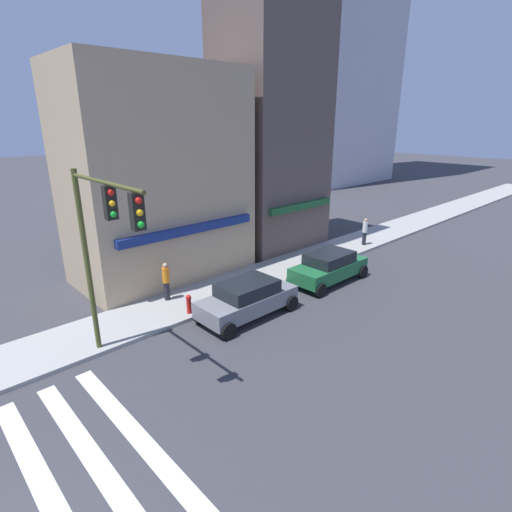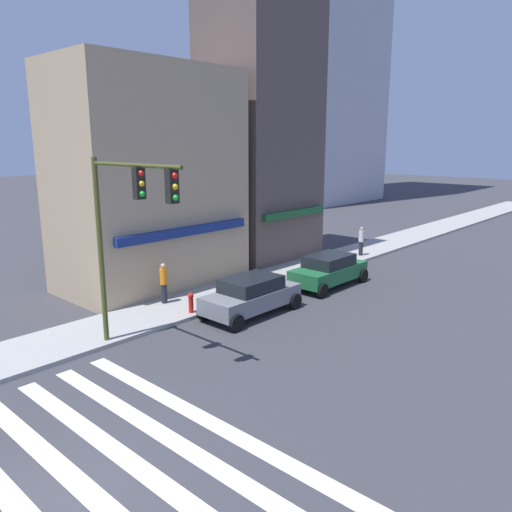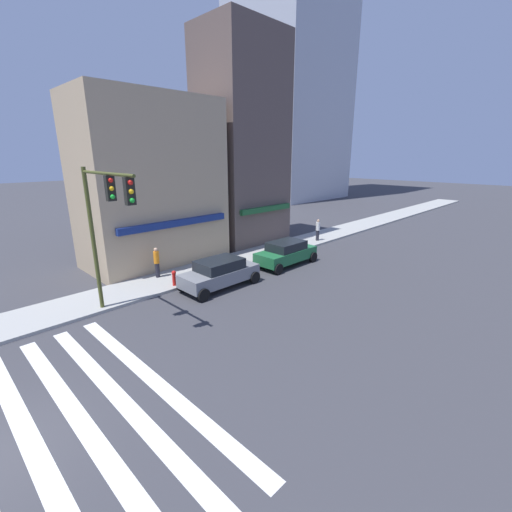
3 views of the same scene
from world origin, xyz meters
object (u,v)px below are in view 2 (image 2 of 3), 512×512
at_px(fire_hydrant, 191,302).
at_px(pedestrian_white_shirt, 361,241).
at_px(sedan_green, 329,270).
at_px(traffic_signal, 125,217).
at_px(sedan_grey, 251,295).
at_px(pedestrian_orange_vest, 164,282).

bearing_deg(fire_hydrant, pedestrian_white_shirt, 1.60).
height_order(pedestrian_white_shirt, fire_hydrant, pedestrian_white_shirt).
bearing_deg(sedan_green, pedestrian_white_shirt, 17.88).
xyz_separation_m(traffic_signal, sedan_grey, (5.72, -0.09, -3.86)).
height_order(pedestrian_orange_vest, fire_hydrant, pedestrian_orange_vest).
bearing_deg(sedan_grey, pedestrian_orange_vest, 116.85).
bearing_deg(pedestrian_orange_vest, traffic_signal, -152.27).
relative_size(pedestrian_white_shirt, fire_hydrant, 2.10).
distance_m(traffic_signal, fire_hydrant, 5.88).
bearing_deg(fire_hydrant, sedan_green, -12.88).
xyz_separation_m(sedan_grey, pedestrian_white_shirt, (12.22, 2.09, 0.23)).
distance_m(traffic_signal, pedestrian_white_shirt, 18.41).
bearing_deg(pedestrian_white_shirt, pedestrian_orange_vest, 74.34).
bearing_deg(fire_hydrant, sedan_grey, -43.25).
bearing_deg(sedan_green, sedan_grey, -179.73).
xyz_separation_m(traffic_signal, pedestrian_orange_vest, (3.95, 3.43, -3.63)).
height_order(sedan_green, fire_hydrant, sedan_green).
xyz_separation_m(sedan_grey, sedan_green, (5.63, 0.00, 0.00)).
height_order(sedan_grey, pedestrian_white_shirt, pedestrian_white_shirt).
relative_size(traffic_signal, sedan_grey, 1.48).
xyz_separation_m(traffic_signal, pedestrian_white_shirt, (17.94, 2.00, -3.63)).
xyz_separation_m(sedan_green, fire_hydrant, (-7.44, 1.70, -0.23)).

